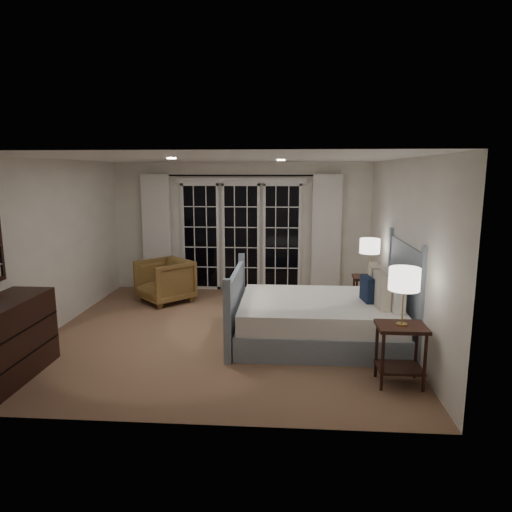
# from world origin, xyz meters

# --- Properties ---
(floor) EXTENTS (5.00, 5.00, 0.00)m
(floor) POSITION_xyz_m (0.00, 0.00, 0.00)
(floor) COLOR #8C664B
(floor) RESTS_ON ground
(ceiling) EXTENTS (5.00, 5.00, 0.00)m
(ceiling) POSITION_xyz_m (0.00, 0.00, 2.50)
(ceiling) COLOR white
(ceiling) RESTS_ON wall_back
(wall_left) EXTENTS (0.02, 5.00, 2.50)m
(wall_left) POSITION_xyz_m (-2.50, 0.00, 1.25)
(wall_left) COLOR white
(wall_left) RESTS_ON floor
(wall_right) EXTENTS (0.02, 5.00, 2.50)m
(wall_right) POSITION_xyz_m (2.50, 0.00, 1.25)
(wall_right) COLOR white
(wall_right) RESTS_ON floor
(wall_back) EXTENTS (5.00, 0.02, 2.50)m
(wall_back) POSITION_xyz_m (0.00, 2.50, 1.25)
(wall_back) COLOR white
(wall_back) RESTS_ON floor
(wall_front) EXTENTS (5.00, 0.02, 2.50)m
(wall_front) POSITION_xyz_m (0.00, -2.50, 1.25)
(wall_front) COLOR white
(wall_front) RESTS_ON floor
(french_doors) EXTENTS (2.50, 0.04, 2.20)m
(french_doors) POSITION_xyz_m (0.00, 2.46, 1.09)
(french_doors) COLOR black
(french_doors) RESTS_ON wall_back
(curtain_rod) EXTENTS (3.50, 0.03, 0.03)m
(curtain_rod) POSITION_xyz_m (0.00, 2.40, 2.25)
(curtain_rod) COLOR black
(curtain_rod) RESTS_ON wall_back
(curtain_left) EXTENTS (0.55, 0.10, 2.25)m
(curtain_left) POSITION_xyz_m (-1.65, 2.38, 1.15)
(curtain_left) COLOR white
(curtain_left) RESTS_ON curtain_rod
(curtain_right) EXTENTS (0.55, 0.10, 2.25)m
(curtain_right) POSITION_xyz_m (1.65, 2.38, 1.15)
(curtain_right) COLOR white
(curtain_right) RESTS_ON curtain_rod
(downlight_a) EXTENTS (0.12, 0.12, 0.01)m
(downlight_a) POSITION_xyz_m (0.80, 0.60, 2.49)
(downlight_a) COLOR white
(downlight_a) RESTS_ON ceiling
(downlight_b) EXTENTS (0.12, 0.12, 0.01)m
(downlight_b) POSITION_xyz_m (-0.60, -0.40, 2.49)
(downlight_b) COLOR white
(downlight_b) RESTS_ON ceiling
(bed) EXTENTS (2.36, 1.70, 1.38)m
(bed) POSITION_xyz_m (1.41, -0.25, 0.34)
(bed) COLOR #8691A2
(bed) RESTS_ON floor
(nightstand_left) EXTENTS (0.53, 0.42, 0.68)m
(nightstand_left) POSITION_xyz_m (2.16, -1.52, 0.45)
(nightstand_left) COLOR black
(nightstand_left) RESTS_ON floor
(nightstand_right) EXTENTS (0.49, 0.39, 0.63)m
(nightstand_right) POSITION_xyz_m (2.24, 1.04, 0.42)
(nightstand_right) COLOR black
(nightstand_right) RESTS_ON floor
(lamp_left) EXTENTS (0.33, 0.33, 0.64)m
(lamp_left) POSITION_xyz_m (2.16, -1.52, 1.19)
(lamp_left) COLOR tan
(lamp_left) RESTS_ON nightstand_left
(lamp_right) EXTENTS (0.32, 0.32, 0.62)m
(lamp_right) POSITION_xyz_m (2.24, 1.04, 1.13)
(lamp_right) COLOR tan
(lamp_right) RESTS_ON nightstand_right
(armchair) EXTENTS (1.18, 1.18, 0.77)m
(armchair) POSITION_xyz_m (-1.28, 1.50, 0.39)
(armchair) COLOR brown
(armchair) RESTS_ON floor
(dresser) EXTENTS (0.55, 1.29, 0.91)m
(dresser) POSITION_xyz_m (-2.23, -1.69, 0.46)
(dresser) COLOR black
(dresser) RESTS_ON floor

